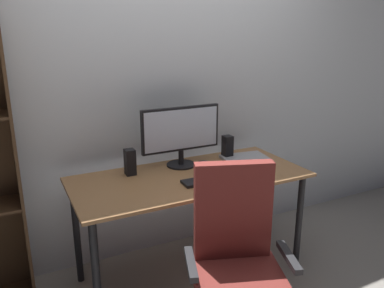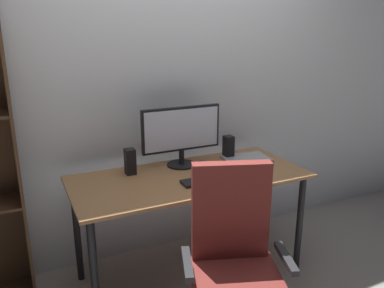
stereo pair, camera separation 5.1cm
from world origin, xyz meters
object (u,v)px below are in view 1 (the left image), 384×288
Objects in this scene: laptop at (245,159)px; speaker_right at (227,147)px; monitor at (181,132)px; keyboard at (205,181)px; desk at (190,188)px; coffee_mug at (204,169)px; speaker_left at (130,162)px; office_chair at (237,275)px; mouse at (238,173)px.

speaker_right is (-0.10, 0.09, 0.07)m from laptop.
monitor is 0.41m from keyboard.
desk is 16.20× the size of coffee_mug.
speaker_left is 0.17× the size of office_chair.
mouse is (0.27, -0.14, 0.11)m from desk.
coffee_mug reaches higher than desk.
coffee_mug is at bearing -27.35° from speaker_left.
mouse is 0.72m from office_chair.
desk is at bearing -154.43° from speaker_right.
mouse is at bearing 1.67° from keyboard.
speaker_right is (0.37, -0.01, -0.15)m from monitor.
mouse is 0.32m from laptop.
laptop is at bearing 35.70° from mouse.
office_chair is (-0.11, -0.89, -0.52)m from monitor.
coffee_mug is (0.09, -0.03, 0.13)m from desk.
coffee_mug is 0.09× the size of office_chair.
speaker_left is (-0.34, 0.19, 0.17)m from desk.
mouse is 0.36m from speaker_right.
mouse is at bearing -53.97° from monitor.
office_chair is at bearing -134.28° from mouse.
laptop is 1.02m from office_chair.
office_chair is (-0.08, -0.69, -0.19)m from desk.
office_chair is at bearing -96.54° from desk.
speaker_right reaches higher than mouse.
desk is 1.50× the size of office_chair.
mouse is 0.10× the size of office_chair.
desk is 2.70× the size of monitor.
mouse is 0.56× the size of speaker_left.
keyboard is at bearing 168.51° from mouse.
speaker_left is at bearing -178.47° from laptop.
desk is at bearing 141.37° from mouse.
keyboard is 0.63m from office_chair.
office_chair is at bearing -118.10° from laptop.
desk is 5.21× the size of keyboard.
monitor is at bearing 175.73° from laptop.
laptop is 1.88× the size of speaker_left.
monitor is 0.55× the size of office_chair.
mouse is 0.22m from coffee_mug.
speaker_right is at bearing 43.81° from keyboard.
speaker_left is 0.73m from speaker_right.
desk is 0.17m from keyboard.
coffee_mug is 0.76m from office_chair.
speaker_right is at bearing -1.24° from monitor.
monitor is 0.47m from mouse.
office_chair is (0.26, -0.88, -0.37)m from speaker_left.
speaker_left is 0.99m from office_chair.
office_chair is (-0.16, -0.66, -0.32)m from coffee_mug.
speaker_left is (-0.83, 0.09, 0.07)m from laptop.
monitor is at bearing 103.90° from coffee_mug.
desk is 0.47m from speaker_right.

